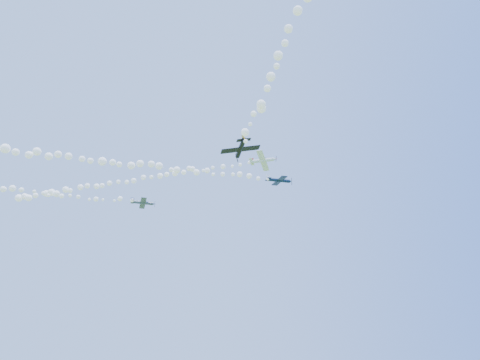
{
  "coord_description": "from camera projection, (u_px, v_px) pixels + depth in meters",
  "views": [
    {
      "loc": [
        -8.58,
        -90.77,
        8.72
      ],
      "look_at": [
        0.72,
        -6.19,
        46.56
      ],
      "focal_mm": 30.0,
      "sensor_mm": 36.0,
      "label": 1
    }
  ],
  "objects": [
    {
      "name": "smoke_trail_white",
      "position": [
        122.0,
        182.0,
        106.83
      ],
      "size": [
        67.25,
        32.16,
        2.93
      ],
      "primitive_type": null,
      "color": "white"
    },
    {
      "name": "plane_black",
      "position": [
        240.0,
        149.0,
        66.83
      ],
      "size": [
        6.67,
        6.48,
        2.31
      ],
      "rotation": [
        -0.24,
        0.06,
        1.67
      ],
      "color": "black"
    },
    {
      "name": "plane_navy",
      "position": [
        279.0,
        180.0,
        106.5
      ],
      "size": [
        7.57,
        8.01,
        2.16
      ],
      "rotation": [
        0.09,
        -0.02,
        0.16
      ],
      "color": "#0C1B38"
    },
    {
      "name": "smoke_trail_navy",
      "position": [
        136.0,
        165.0,
        97.41
      ],
      "size": [
        68.79,
        13.4,
        2.96
      ],
      "primitive_type": null,
      "color": "white"
    },
    {
      "name": "plane_grey",
      "position": [
        143.0,
        203.0,
        103.01
      ],
      "size": [
        6.43,
        6.79,
        1.98
      ],
      "rotation": [
        -0.09,
        0.01,
        0.19
      ],
      "color": "#3E475A"
    },
    {
      "name": "plane_white",
      "position": [
        263.0,
        160.0,
        95.78
      ],
      "size": [
        6.66,
        6.89,
        2.51
      ],
      "rotation": [
        -0.31,
        0.03,
        -0.43
      ],
      "color": "white"
    }
  ]
}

